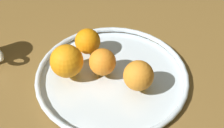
# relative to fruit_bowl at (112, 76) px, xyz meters

# --- Properties ---
(ground_plane) EXTENTS (1.24, 1.24, 0.04)m
(ground_plane) POSITION_rel_fruit_bowl_xyz_m (0.00, 0.00, -0.03)
(ground_plane) COLOR brown
(fruit_bowl) EXTENTS (0.35, 0.35, 0.02)m
(fruit_bowl) POSITION_rel_fruit_bowl_xyz_m (0.00, 0.00, 0.00)
(fruit_bowl) COLOR silver
(fruit_bowl) RESTS_ON ground_plane
(orange_center) EXTENTS (0.07, 0.07, 0.07)m
(orange_center) POSITION_rel_fruit_bowl_xyz_m (-0.08, -0.06, 0.05)
(orange_center) COLOR orange
(orange_center) RESTS_ON fruit_bowl
(orange_back_left) EXTENTS (0.07, 0.07, 0.07)m
(orange_back_left) POSITION_rel_fruit_bowl_xyz_m (0.07, 0.00, 0.04)
(orange_back_left) COLOR orange
(orange_back_left) RESTS_ON fruit_bowl
(orange_front_right) EXTENTS (0.06, 0.06, 0.06)m
(orange_front_right) POSITION_rel_fruit_bowl_xyz_m (-0.09, 0.03, 0.04)
(orange_front_right) COLOR orange
(orange_front_right) RESTS_ON fruit_bowl
(orange_back_right) EXTENTS (0.06, 0.06, 0.06)m
(orange_back_right) POSITION_rel_fruit_bowl_xyz_m (-0.02, -0.01, 0.04)
(orange_back_right) COLOR orange
(orange_back_right) RESTS_ON fruit_bowl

